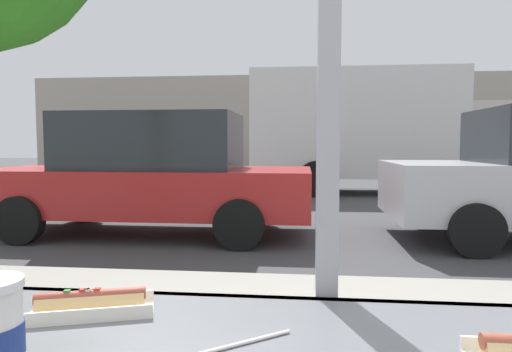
% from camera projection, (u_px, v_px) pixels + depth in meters
% --- Properties ---
extents(ground_plane, '(60.00, 60.00, 0.00)m').
position_uv_depth(ground_plane, '(306.00, 210.00, 8.99)').
color(ground_plane, '#424244').
extents(building_facade_far, '(28.00, 1.20, 4.72)m').
position_uv_depth(building_facade_far, '(305.00, 123.00, 22.74)').
color(building_facade_far, '#A89E8E').
rests_on(building_facade_far, ground).
extents(hotdog_tray_near, '(0.27, 0.17, 0.05)m').
position_uv_depth(hotdog_tray_near, '(91.00, 303.00, 0.92)').
color(hotdog_tray_near, silver).
rests_on(hotdog_tray_near, window_counter).
extents(loose_straw, '(0.16, 0.12, 0.01)m').
position_uv_depth(loose_straw, '(244.00, 343.00, 0.78)').
color(loose_straw, white).
rests_on(loose_straw, window_counter).
extents(parked_car_red, '(4.68, 1.90, 1.75)m').
position_uv_depth(parked_car_red, '(150.00, 174.00, 6.54)').
color(parked_car_red, red).
rests_on(parked_car_red, ground).
extents(box_truck, '(7.07, 2.44, 3.20)m').
position_uv_depth(box_truck, '(379.00, 129.00, 11.96)').
color(box_truck, silver).
rests_on(box_truck, ground).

